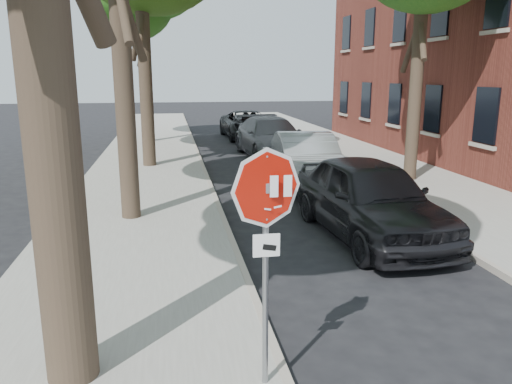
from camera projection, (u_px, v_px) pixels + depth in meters
sidewalk_left at (145, 177)px, 16.71m from camera, size 4.00×55.00×0.12m
sidewalk_right at (383, 169)px, 18.13m from camera, size 4.00×55.00×0.12m
curb_left at (206, 175)px, 17.05m from camera, size 0.12×55.00×0.13m
curb_right at (329, 171)px, 17.79m from camera, size 0.12×55.00×0.13m
stop_sign at (266, 224)px, 5.05m from camera, size 0.76×0.34×2.61m
car_a at (369, 198)px, 10.63m from camera, size 2.33×5.14×1.71m
car_b at (307, 159)px, 15.71m from camera, size 2.13×5.06×1.62m
car_c at (271, 137)px, 21.08m from camera, size 2.69×5.83×1.65m
car_d at (248, 125)px, 27.24m from camera, size 2.65×5.44×1.49m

